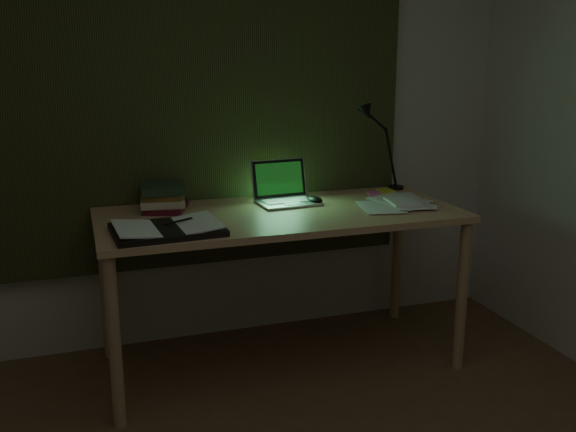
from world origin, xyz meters
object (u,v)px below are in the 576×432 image
desk (281,289)px  laptop (288,184)px  book_stack (164,197)px  loose_papers (392,203)px  desk_lamp (398,148)px  open_textbook (167,228)px

desk → laptop: (0.09, 0.14, 0.51)m
book_stack → loose_papers: book_stack is taller
loose_papers → desk: bearing=176.8°
book_stack → desk_lamp: desk_lamp is taller
desk → desk_lamp: size_ratio=3.73×
desk_lamp → open_textbook: bearing=-156.1°
desk → open_textbook: bearing=-160.9°
desk → laptop: laptop is taller
open_textbook → book_stack: bearing=80.1°
laptop → desk: bearing=-126.4°
desk → loose_papers: bearing=-3.2°
desk → desk_lamp: 1.07m
desk → loose_papers: size_ratio=5.18×
open_textbook → book_stack: size_ratio=1.84×
laptop → desk_lamp: desk_lamp is taller
desk → loose_papers: (0.60, -0.03, 0.42)m
desk → book_stack: (-0.54, 0.22, 0.47)m
laptop → desk_lamp: 0.74m
desk → open_textbook: size_ratio=3.80×
desk → open_textbook: (-0.58, -0.20, 0.43)m
desk → book_stack: size_ratio=7.01×
laptop → desk_lamp: bearing=8.9°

